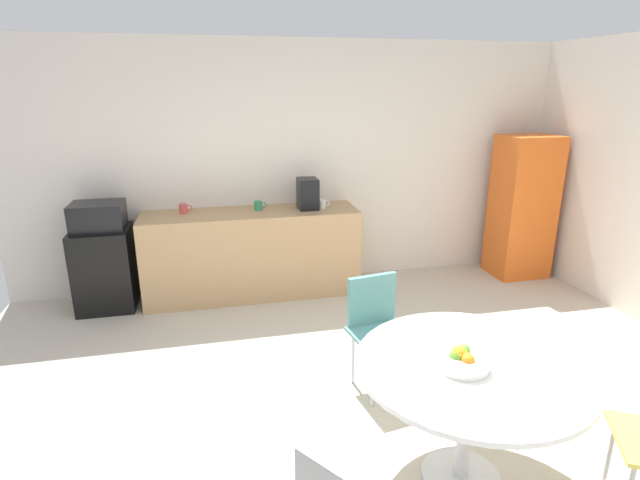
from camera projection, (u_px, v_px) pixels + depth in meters
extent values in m
plane|color=beige|center=(385.00, 457.00, 2.98)|extent=(6.00, 6.00, 0.00)
cube|color=silver|center=(295.00, 166.00, 5.38)|extent=(6.00, 0.10, 2.60)
cube|color=tan|center=(252.00, 253.00, 5.20)|extent=(2.21, 0.60, 0.90)
cube|color=black|center=(105.00, 268.00, 4.90)|extent=(0.54, 0.54, 0.81)
cube|color=black|center=(98.00, 216.00, 4.74)|extent=(0.48, 0.38, 0.26)
cube|color=orange|center=(522.00, 207.00, 5.65)|extent=(0.60, 0.50, 1.61)
cylinder|color=silver|center=(460.00, 476.00, 2.82)|extent=(0.44, 0.44, 0.03)
cylinder|color=silver|center=(466.00, 421.00, 2.71)|extent=(0.08, 0.08, 0.72)
cylinder|color=white|center=(472.00, 366.00, 2.61)|extent=(1.23, 1.23, 0.03)
cylinder|color=silver|center=(413.00, 370.00, 3.50)|extent=(0.02, 0.02, 0.42)
cylinder|color=silver|center=(373.00, 380.00, 3.39)|extent=(0.02, 0.02, 0.42)
cylinder|color=silver|center=(390.00, 349.00, 3.78)|extent=(0.02, 0.02, 0.42)
cylinder|color=silver|center=(353.00, 357.00, 3.67)|extent=(0.02, 0.02, 0.42)
cube|color=teal|center=(383.00, 336.00, 3.52)|extent=(0.48, 0.48, 0.03)
cube|color=teal|center=(372.00, 300.00, 3.63)|extent=(0.38, 0.10, 0.38)
cylinder|color=silver|center=(610.00, 453.00, 2.72)|extent=(0.02, 0.02, 0.42)
cylinder|color=silver|center=(463.00, 362.00, 2.55)|extent=(0.26, 0.26, 0.07)
sphere|color=#66B233|center=(464.00, 350.00, 2.59)|extent=(0.07, 0.07, 0.07)
sphere|color=#66B233|center=(456.00, 356.00, 2.53)|extent=(0.07, 0.07, 0.07)
sphere|color=orange|center=(462.00, 356.00, 2.53)|extent=(0.07, 0.07, 0.07)
sphere|color=orange|center=(468.00, 360.00, 2.49)|extent=(0.07, 0.07, 0.07)
sphere|color=yellow|center=(458.00, 352.00, 2.53)|extent=(0.07, 0.07, 0.07)
cylinder|color=#338C59|center=(258.00, 206.00, 5.12)|extent=(0.08, 0.08, 0.09)
torus|color=#338C59|center=(264.00, 205.00, 5.13)|extent=(0.06, 0.01, 0.06)
cylinder|color=white|center=(322.00, 204.00, 5.20)|extent=(0.08, 0.08, 0.09)
torus|color=white|center=(327.00, 203.00, 5.21)|extent=(0.06, 0.01, 0.06)
cylinder|color=#D84C4C|center=(183.00, 209.00, 5.00)|extent=(0.08, 0.08, 0.09)
torus|color=#D84C4C|center=(189.00, 208.00, 5.01)|extent=(0.06, 0.01, 0.06)
cube|color=black|center=(308.00, 194.00, 5.14)|extent=(0.20, 0.24, 0.32)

